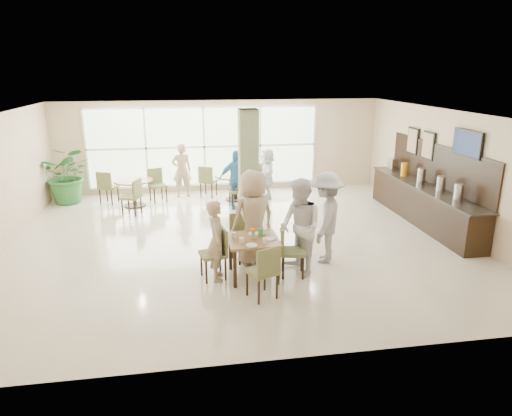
{
  "coord_description": "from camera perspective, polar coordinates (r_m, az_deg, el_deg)",
  "views": [
    {
      "loc": [
        -1.16,
        -9.58,
        3.69
      ],
      "look_at": [
        0.2,
        -1.2,
        1.1
      ],
      "focal_mm": 32.0,
      "sensor_mm": 36.0,
      "label": 1
    }
  ],
  "objects": [
    {
      "name": "wall_tv",
      "position": [
        10.96,
        24.92,
        7.33
      ],
      "size": [
        0.06,
        1.0,
        0.58
      ],
      "color": "black",
      "rests_on": "ground"
    },
    {
      "name": "window_bank",
      "position": [
        14.24,
        -6.49,
        7.6
      ],
      "size": [
        7.0,
        0.04,
        7.0
      ],
      "color": "silver",
      "rests_on": "ground"
    },
    {
      "name": "ground",
      "position": [
        10.33,
        -2.16,
        -3.97
      ],
      "size": [
        10.0,
        10.0,
        0.0
      ],
      "primitive_type": "plane",
      "color": "beige",
      "rests_on": "ground"
    },
    {
      "name": "main_table",
      "position": [
        8.31,
        -0.34,
        -4.49
      ],
      "size": [
        0.91,
        0.91,
        0.75
      ],
      "color": "brown",
      "rests_on": "ground"
    },
    {
      "name": "teen_right",
      "position": [
        8.4,
        5.51,
        -2.44
      ],
      "size": [
        0.9,
        1.04,
        1.82
      ],
      "primitive_type": "imported",
      "rotation": [
        0.0,
        0.0,
        -1.29
      ],
      "color": "white",
      "rests_on": "ground"
    },
    {
      "name": "potted_plant",
      "position": [
        14.03,
        -22.47,
        3.86
      ],
      "size": [
        1.65,
        1.65,
        1.64
      ],
      "primitive_type": "imported",
      "rotation": [
        0.0,
        0.0,
        -0.13
      ],
      "color": "#2B6C2F",
      "rests_on": "ground"
    },
    {
      "name": "chairs_table_right",
      "position": [
        13.39,
        -2.56,
        3.05
      ],
      "size": [
        2.16,
        1.8,
        0.95
      ],
      "color": "brown",
      "rests_on": "ground"
    },
    {
      "name": "adult_b",
      "position": [
        13.48,
        1.38,
        4.33
      ],
      "size": [
        0.75,
        1.44,
        1.49
      ],
      "primitive_type": "imported",
      "rotation": [
        0.0,
        0.0,
        -1.69
      ],
      "color": "white",
      "rests_on": "ground"
    },
    {
      "name": "round_table_right",
      "position": [
        13.33,
        -2.57,
        3.51
      ],
      "size": [
        1.2,
        1.2,
        0.75
      ],
      "color": "brown",
      "rests_on": "ground"
    },
    {
      "name": "column",
      "position": [
        11.13,
        -0.96,
        5.09
      ],
      "size": [
        0.45,
        0.45,
        2.8
      ],
      "primitive_type": "cube",
      "color": "#747853",
      "rests_on": "ground"
    },
    {
      "name": "framed_art_b",
      "position": [
        13.04,
        19.0,
        7.94
      ],
      "size": [
        0.05,
        0.55,
        0.7
      ],
      "color": "black",
      "rests_on": "ground"
    },
    {
      "name": "teen_left",
      "position": [
        8.24,
        -4.92,
        -4.06
      ],
      "size": [
        0.37,
        0.55,
        1.49
      ],
      "primitive_type": "imported",
      "rotation": [
        0.0,
        0.0,
        1.54
      ],
      "color": "tan",
      "rests_on": "ground"
    },
    {
      "name": "chairs_main_table",
      "position": [
        8.36,
        -0.41,
        -5.64
      ],
      "size": [
        1.99,
        2.17,
        0.95
      ],
      "color": "brown",
      "rests_on": "ground"
    },
    {
      "name": "buffet_counter",
      "position": [
        12.08,
        20.2,
        0.84
      ],
      "size": [
        0.64,
        4.7,
        1.95
      ],
      "color": "black",
      "rests_on": "ground"
    },
    {
      "name": "teen_far",
      "position": [
        8.85,
        -0.36,
        -1.16
      ],
      "size": [
        1.04,
        0.8,
        1.87
      ],
      "primitive_type": "imported",
      "rotation": [
        0.0,
        0.0,
        3.52
      ],
      "color": "tan",
      "rests_on": "ground"
    },
    {
      "name": "tabletop_clutter",
      "position": [
        8.23,
        -0.2,
        -3.52
      ],
      "size": [
        0.78,
        0.78,
        0.21
      ],
      "color": "white",
      "rests_on": "main_table"
    },
    {
      "name": "chairs_table_left",
      "position": [
        13.16,
        -15.17,
        2.22
      ],
      "size": [
        1.97,
        1.75,
        0.95
      ],
      "color": "brown",
      "rests_on": "ground"
    },
    {
      "name": "teen_standing",
      "position": [
        9.03,
        8.69,
        -1.18
      ],
      "size": [
        1.12,
        1.35,
        1.82
      ],
      "primitive_type": "imported",
      "rotation": [
        0.0,
        0.0,
        -2.02
      ],
      "color": "#9B9B9D",
      "rests_on": "ground"
    },
    {
      "name": "adult_standing",
      "position": [
        13.79,
        -9.26,
        4.68
      ],
      "size": [
        0.64,
        0.48,
        1.62
      ],
      "primitive_type": "imported",
      "rotation": [
        0.0,
        0.0,
        3.3
      ],
      "color": "tan",
      "rests_on": "ground"
    },
    {
      "name": "framed_art_a",
      "position": [
        12.35,
        20.72,
        7.31
      ],
      "size": [
        0.05,
        0.55,
        0.7
      ],
      "color": "black",
      "rests_on": "ground"
    },
    {
      "name": "round_table_left",
      "position": [
        13.15,
        -15.05,
        2.64
      ],
      "size": [
        1.07,
        1.07,
        0.75
      ],
      "color": "brown",
      "rests_on": "ground"
    },
    {
      "name": "adult_a",
      "position": [
        12.49,
        -2.53,
        3.59
      ],
      "size": [
        0.96,
        0.57,
        1.61
      ],
      "primitive_type": "imported",
      "rotation": [
        0.0,
        0.0,
        0.03
      ],
      "color": "#3E85BA",
      "rests_on": "ground"
    },
    {
      "name": "room_shell",
      "position": [
        9.85,
        -2.27,
        5.32
      ],
      "size": [
        10.0,
        10.0,
        10.0
      ],
      "color": "white",
      "rests_on": "ground"
    }
  ]
}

